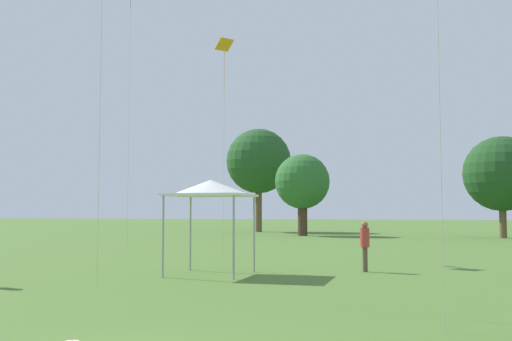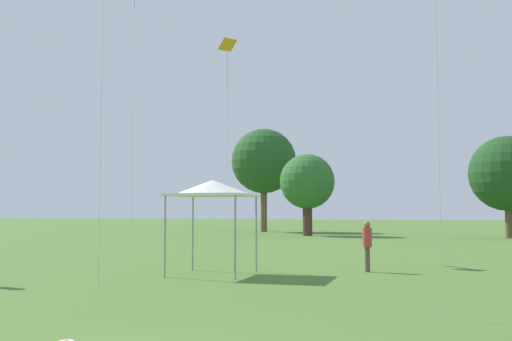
# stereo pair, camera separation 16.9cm
# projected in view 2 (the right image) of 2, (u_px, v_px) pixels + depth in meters

# --- Properties ---
(person_standing_2) EXTENTS (0.43, 0.43, 1.83)m
(person_standing_2) POSITION_uv_depth(u_px,v_px,m) (367.00, 241.00, 21.72)
(person_standing_2) COLOR brown
(person_standing_2) RESTS_ON ground
(canopy_tent) EXTENTS (2.79, 2.79, 3.29)m
(canopy_tent) POSITION_uv_depth(u_px,v_px,m) (213.00, 189.00, 20.92)
(canopy_tent) COLOR white
(canopy_tent) RESTS_ON ground
(kite_1) EXTENTS (0.93, 0.95, 10.36)m
(kite_1) POSITION_uv_depth(u_px,v_px,m) (227.00, 56.00, 28.51)
(kite_1) COLOR orange
(kite_1) RESTS_ON ground
(distant_tree_1) EXTENTS (6.20, 6.20, 8.40)m
(distant_tree_1) POSITION_uv_depth(u_px,v_px,m) (507.00, 174.00, 49.11)
(distant_tree_1) COLOR brown
(distant_tree_1) RESTS_ON ground
(distant_tree_2) EXTENTS (6.96, 6.96, 11.06)m
(distant_tree_2) POSITION_uv_depth(u_px,v_px,m) (264.00, 161.00, 64.28)
(distant_tree_2) COLOR brown
(distant_tree_2) RESTS_ON ground
(distant_tree_3) EXTENTS (4.94, 4.94, 7.35)m
(distant_tree_3) POSITION_uv_depth(u_px,v_px,m) (307.00, 182.00, 53.85)
(distant_tree_3) COLOR #473323
(distant_tree_3) RESTS_ON ground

